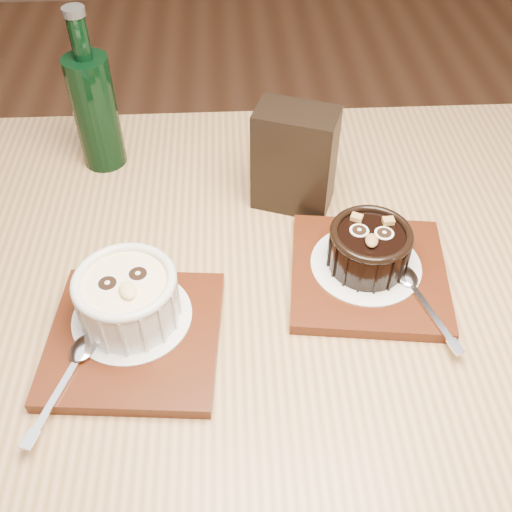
{
  "coord_description": "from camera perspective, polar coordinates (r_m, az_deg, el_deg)",
  "views": [
    {
      "loc": [
        0.02,
        -0.62,
        1.28
      ],
      "look_at": [
        0.05,
        -0.17,
        0.81
      ],
      "focal_mm": 42.0,
      "sensor_mm": 36.0,
      "label": 1
    }
  ],
  "objects": [
    {
      "name": "ramekin_dark",
      "position": [
        0.7,
        10.74,
        0.91
      ],
      "size": [
        0.09,
        0.09,
        0.06
      ],
      "rotation": [
        0.0,
        0.0,
        -0.22
      ],
      "color": "black",
      "rests_on": "doily_right"
    },
    {
      "name": "tray_right",
      "position": [
        0.72,
        10.64,
        -1.69
      ],
      "size": [
        0.2,
        0.2,
        0.01
      ],
      "primitive_type": "cube",
      "rotation": [
        0.0,
        0.0,
        -0.13
      ],
      "color": "#4F1F0D",
      "rests_on": "table"
    },
    {
      "name": "ground",
      "position": [
        1.42,
        -2.39,
        -18.52
      ],
      "size": [
        5.0,
        5.0,
        0.0
      ],
      "primitive_type": "plane",
      "color": "brown",
      "rests_on": "ground"
    },
    {
      "name": "green_bottle",
      "position": [
        0.86,
        -15.1,
        13.43
      ],
      "size": [
        0.06,
        0.06,
        0.23
      ],
      "color": "black",
      "rests_on": "table"
    },
    {
      "name": "spoon_right",
      "position": [
        0.69,
        15.46,
        -3.82
      ],
      "size": [
        0.06,
        0.14,
        0.01
      ],
      "primitive_type": null,
      "rotation": [
        0.0,
        0.0,
        0.28
      ],
      "color": "silver",
      "rests_on": "tray_right"
    },
    {
      "name": "spoon_left",
      "position": [
        0.64,
        -17.57,
        -10.83
      ],
      "size": [
        0.07,
        0.14,
        0.01
      ],
      "primitive_type": null,
      "rotation": [
        0.0,
        0.0,
        -0.34
      ],
      "color": "silver",
      "rests_on": "tray_left"
    },
    {
      "name": "ramekin_white",
      "position": [
        0.64,
        -12.15,
        -3.72
      ],
      "size": [
        0.11,
        0.11,
        0.06
      ],
      "rotation": [
        0.0,
        0.0,
        0.36
      ],
      "color": "silver",
      "rests_on": "doily_left"
    },
    {
      "name": "tray_left",
      "position": [
        0.66,
        -11.48,
        -7.62
      ],
      "size": [
        0.2,
        0.2,
        0.01
      ],
      "primitive_type": "cube",
      "rotation": [
        0.0,
        0.0,
        -0.09
      ],
      "color": "#4F1F0D",
      "rests_on": "table"
    },
    {
      "name": "table",
      "position": [
        0.76,
        1.05,
        -8.72
      ],
      "size": [
        1.21,
        0.81,
        0.75
      ],
      "rotation": [
        0.0,
        0.0,
        -0.01
      ],
      "color": "olive",
      "rests_on": "ground"
    },
    {
      "name": "condiment_stand",
      "position": [
        0.77,
        3.7,
        9.18
      ],
      "size": [
        0.11,
        0.09,
        0.14
      ],
      "primitive_type": "cube",
      "rotation": [
        0.0,
        0.0,
        -0.36
      ],
      "color": "black",
      "rests_on": "table"
    },
    {
      "name": "doily_right",
      "position": [
        0.72,
        10.42,
        -0.79
      ],
      "size": [
        0.13,
        0.13,
        0.0
      ],
      "primitive_type": "cylinder",
      "color": "white",
      "rests_on": "tray_right"
    },
    {
      "name": "doily_left",
      "position": [
        0.67,
        -11.71,
        -5.63
      ],
      "size": [
        0.13,
        0.13,
        0.0
      ],
      "primitive_type": "cylinder",
      "color": "white",
      "rests_on": "tray_left"
    }
  ]
}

